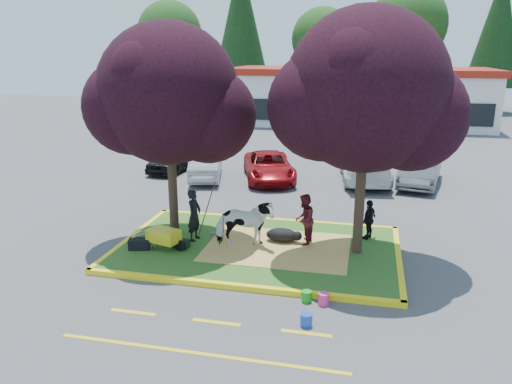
% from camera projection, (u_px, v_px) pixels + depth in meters
% --- Properties ---
extents(ground, '(90.00, 90.00, 0.00)m').
position_uv_depth(ground, '(258.00, 251.00, 14.96)').
color(ground, '#424244').
rests_on(ground, ground).
extents(median_island, '(8.00, 5.00, 0.15)m').
position_uv_depth(median_island, '(258.00, 248.00, 14.94)').
color(median_island, '#25581B').
rests_on(median_island, ground).
extents(curb_near, '(8.30, 0.16, 0.15)m').
position_uv_depth(curb_near, '(235.00, 287.00, 12.52)').
color(curb_near, yellow).
rests_on(curb_near, ground).
extents(curb_far, '(8.30, 0.16, 0.15)m').
position_uv_depth(curb_far, '(274.00, 221.00, 17.36)').
color(curb_far, yellow).
rests_on(curb_far, ground).
extents(curb_left, '(0.16, 5.30, 0.15)m').
position_uv_depth(curb_left, '(132.00, 237.00, 15.81)').
color(curb_left, yellow).
rests_on(curb_left, ground).
extents(curb_right, '(0.16, 5.30, 0.15)m').
position_uv_depth(curb_right, '(399.00, 261.00, 14.07)').
color(curb_right, yellow).
rests_on(curb_right, ground).
extents(straw_bedding, '(4.20, 3.00, 0.01)m').
position_uv_depth(straw_bedding, '(278.00, 247.00, 14.79)').
color(straw_bedding, '#DDAF5B').
rests_on(straw_bedding, median_island).
extents(tree_purple_left, '(5.06, 4.20, 6.51)m').
position_uv_depth(tree_purple_left, '(169.00, 101.00, 14.71)').
color(tree_purple_left, black).
rests_on(tree_purple_left, median_island).
extents(tree_purple_right, '(5.30, 4.40, 6.82)m').
position_uv_depth(tree_purple_right, '(367.00, 98.00, 13.25)').
color(tree_purple_right, black).
rests_on(tree_purple_right, median_island).
extents(fire_lane_stripe_a, '(1.10, 0.12, 0.01)m').
position_uv_depth(fire_lane_stripe_a, '(133.00, 312.00, 11.45)').
color(fire_lane_stripe_a, yellow).
rests_on(fire_lane_stripe_a, ground).
extents(fire_lane_stripe_b, '(1.10, 0.12, 0.01)m').
position_uv_depth(fire_lane_stripe_b, '(216.00, 322.00, 11.02)').
color(fire_lane_stripe_b, yellow).
rests_on(fire_lane_stripe_b, ground).
extents(fire_lane_stripe_c, '(1.10, 0.12, 0.01)m').
position_uv_depth(fire_lane_stripe_c, '(307.00, 333.00, 10.60)').
color(fire_lane_stripe_c, yellow).
rests_on(fire_lane_stripe_c, ground).
extents(fire_lane_long, '(6.00, 0.10, 0.01)m').
position_uv_depth(fire_lane_long, '(199.00, 353.00, 9.90)').
color(fire_lane_long, yellow).
rests_on(fire_lane_long, ground).
extents(retail_building, '(20.40, 8.40, 4.40)m').
position_uv_depth(retail_building, '(358.00, 95.00, 40.15)').
color(retail_building, silver).
rests_on(retail_building, ground).
extents(treeline, '(46.58, 7.80, 14.63)m').
position_uv_depth(treeline, '(356.00, 29.00, 47.83)').
color(treeline, black).
rests_on(treeline, ground).
extents(cow, '(1.85, 1.19, 1.44)m').
position_uv_depth(cow, '(244.00, 224.00, 14.66)').
color(cow, white).
rests_on(cow, median_island).
extents(calf, '(1.12, 0.90, 0.42)m').
position_uv_depth(calf, '(282.00, 235.00, 15.20)').
color(calf, black).
rests_on(calf, median_island).
extents(handler, '(0.45, 0.62, 1.59)m').
position_uv_depth(handler, '(194.00, 215.00, 15.21)').
color(handler, black).
rests_on(handler, median_island).
extents(visitor_a, '(0.68, 0.82, 1.56)m').
position_uv_depth(visitor_a, '(304.00, 220.00, 14.86)').
color(visitor_a, '#4C151A').
rests_on(visitor_a, median_island).
extents(visitor_b, '(0.60, 0.79, 1.25)m').
position_uv_depth(visitor_b, '(369.00, 219.00, 15.34)').
color(visitor_b, black).
rests_on(visitor_b, median_island).
extents(wheelbarrow, '(1.65, 0.78, 0.62)m').
position_uv_depth(wheelbarrow, '(164.00, 236.00, 14.52)').
color(wheelbarrow, black).
rests_on(wheelbarrow, median_island).
extents(gear_bag_dark, '(0.69, 0.48, 0.32)m').
position_uv_depth(gear_bag_dark, '(140.00, 244.00, 14.66)').
color(gear_bag_dark, black).
rests_on(gear_bag_dark, median_island).
extents(gear_bag_green, '(0.49, 0.35, 0.25)m').
position_uv_depth(gear_bag_green, '(181.00, 244.00, 14.77)').
color(gear_bag_green, black).
rests_on(gear_bag_green, median_island).
extents(bucket_green, '(0.32, 0.32, 0.27)m').
position_uv_depth(bucket_green, '(306.00, 296.00, 11.91)').
color(bucket_green, '#17971A').
rests_on(bucket_green, ground).
extents(bucket_pink, '(0.27, 0.27, 0.28)m').
position_uv_depth(bucket_pink, '(323.00, 299.00, 11.77)').
color(bucket_pink, '#E5327A').
rests_on(bucket_pink, ground).
extents(bucket_blue, '(0.27, 0.27, 0.28)m').
position_uv_depth(bucket_blue, '(306.00, 320.00, 10.86)').
color(bucket_blue, blue).
rests_on(bucket_blue, ground).
extents(car_black, '(1.86, 3.78, 1.24)m').
position_uv_depth(car_black, '(174.00, 158.00, 24.64)').
color(car_black, black).
rests_on(car_black, ground).
extents(car_silver, '(2.23, 4.02, 1.26)m').
position_uv_depth(car_silver, '(206.00, 166.00, 23.09)').
color(car_silver, '#A2A3AA').
rests_on(car_silver, ground).
extents(car_red, '(3.37, 4.97, 1.27)m').
position_uv_depth(car_red, '(269.00, 166.00, 22.91)').
color(car_red, maroon).
rests_on(car_red, ground).
extents(car_white, '(2.67, 5.37, 1.50)m').
position_uv_depth(car_white, '(365.00, 165.00, 22.73)').
color(car_white, white).
rests_on(car_white, ground).
extents(car_grey, '(2.28, 4.58, 1.44)m').
position_uv_depth(car_grey, '(420.00, 169.00, 22.12)').
color(car_grey, '#55585C').
rests_on(car_grey, ground).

